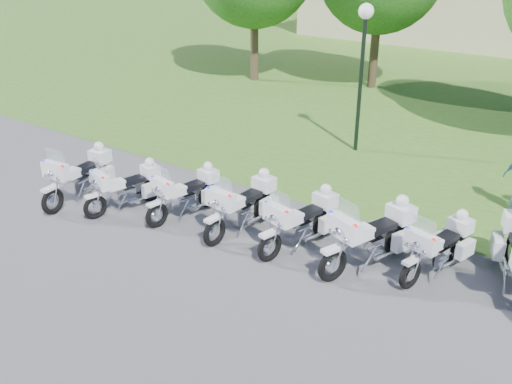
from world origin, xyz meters
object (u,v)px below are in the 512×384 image
Objects in this scene: motorcycle_5 at (373,235)px; lamp_post at (364,43)px; motorcycle_3 at (244,203)px; motorcycle_4 at (302,219)px; motorcycle_2 at (187,192)px; motorcycle_6 at (440,246)px; motorcycle_0 at (81,174)px; motorcycle_1 at (127,186)px.

lamp_post is (-3.15, 5.83, 2.58)m from motorcycle_5.
lamp_post reaches higher than motorcycle_3.
motorcycle_5 reaches higher than motorcycle_4.
motorcycle_2 is 1.01× the size of motorcycle_6.
motorcycle_3 is 1.11× the size of motorcycle_6.
motorcycle_0 is 1.05× the size of motorcycle_4.
motorcycle_2 reaches higher than motorcycle_1.
motorcycle_3 reaches higher than motorcycle_1.
motorcycle_6 is (1.20, 0.51, -0.10)m from motorcycle_5.
motorcycle_4 is at bearing 26.01° from motorcycle_5.
motorcycle_2 is 0.92× the size of motorcycle_3.
motorcycle_2 is 0.49× the size of lamp_post.
motorcycle_2 is 4.55m from motorcycle_5.
lamp_post reaches higher than motorcycle_1.
motorcycle_3 reaches higher than motorcycle_4.
motorcycle_0 is 1.01× the size of motorcycle_3.
motorcycle_0 is 8.64m from lamp_post.
motorcycle_6 is 7.38m from lamp_post.
motorcycle_5 is 7.11m from lamp_post.
motorcycle_4 is 1.55m from motorcycle_5.
motorcycle_3 is (4.31, 1.01, -0.01)m from motorcycle_0.
motorcycle_6 reaches higher than motorcycle_2.
motorcycle_5 reaches higher than motorcycle_1.
motorcycle_5 is 1.31m from motorcycle_6.
lamp_post is at bearing -126.25° from motorcycle_0.
motorcycle_2 is (2.79, 0.82, -0.06)m from motorcycle_0.
motorcycle_5 is at bearing -161.07° from motorcycle_4.
motorcycle_3 is (1.52, 0.19, 0.05)m from motorcycle_2.
lamp_post is at bearing -40.80° from motorcycle_5.
motorcycle_6 is 0.48× the size of lamp_post.
motorcycle_6 is at bearing -152.92° from motorcycle_4.
lamp_post reaches higher than motorcycle_0.
motorcycle_4 is 6.72m from lamp_post.
lamp_post reaches higher than motorcycle_6.
motorcycle_0 is 2.91m from motorcycle_2.
motorcycle_4 is 0.94× the size of motorcycle_5.
motorcycle_3 is at bearing -162.18° from motorcycle_2.
motorcycle_2 is at bearing -102.48° from lamp_post.
motorcycle_1 is 1.53m from motorcycle_2.
motorcycle_5 is at bearing 38.73° from motorcycle_6.
motorcycle_5 reaches higher than motorcycle_3.
motorcycle_6 is at bearing -152.93° from motorcycle_1.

